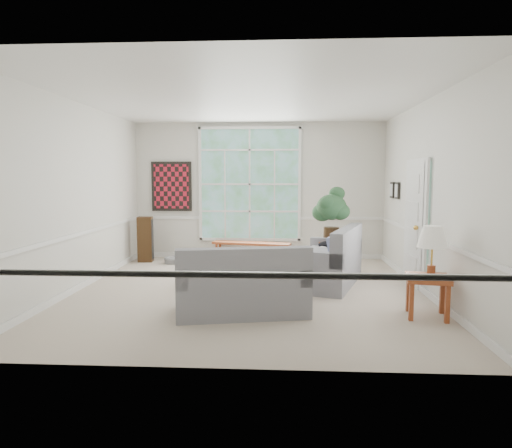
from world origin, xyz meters
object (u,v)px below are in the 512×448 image
(loveseat_right, at_px, (325,256))
(end_table, at_px, (331,257))
(coffee_table, at_px, (217,273))
(loveseat_front, at_px, (242,279))
(side_table, at_px, (427,296))

(loveseat_right, xyz_separation_m, end_table, (0.21, 0.96, -0.18))
(coffee_table, bearing_deg, loveseat_front, -91.62)
(loveseat_right, height_order, loveseat_front, loveseat_right)
(loveseat_right, distance_m, coffee_table, 1.87)
(loveseat_front, distance_m, side_table, 2.42)
(loveseat_right, relative_size, end_table, 2.97)
(coffee_table, bearing_deg, loveseat_right, -17.34)
(end_table, relative_size, side_table, 1.12)
(loveseat_right, distance_m, end_table, 1.00)
(side_table, bearing_deg, loveseat_right, 122.60)
(end_table, xyz_separation_m, side_table, (0.94, -2.75, -0.03))
(loveseat_right, height_order, side_table, loveseat_right)
(coffee_table, distance_m, end_table, 2.32)
(coffee_table, height_order, side_table, side_table)
(end_table, height_order, side_table, end_table)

